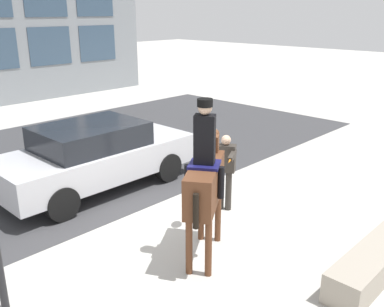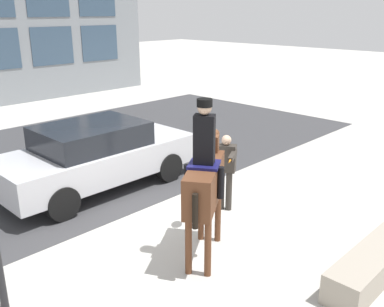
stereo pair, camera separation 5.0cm
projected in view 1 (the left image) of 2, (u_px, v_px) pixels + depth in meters
ground_plane at (147, 222)px, 8.49m from camera, size 80.00×80.00×0.00m
road_surface at (33, 165)px, 11.61m from camera, size 20.63×8.50×0.01m
mounted_horse_lead at (205, 179)px, 6.92m from camera, size 1.73×1.28×2.74m
pedestrian_bystander at (226, 167)px, 8.75m from camera, size 0.74×0.75×1.63m
street_car_near_lane at (95, 155)px, 9.89m from camera, size 4.65×2.02×1.56m
planter_ledge at (379, 257)px, 6.87m from camera, size 2.84×0.56×0.48m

